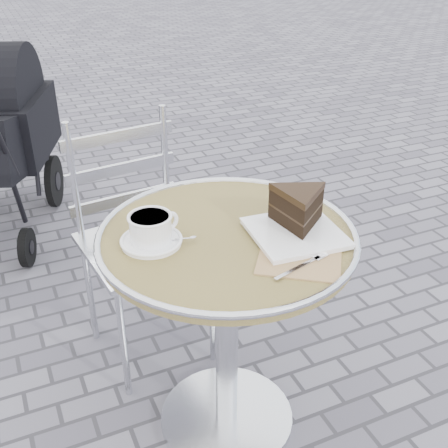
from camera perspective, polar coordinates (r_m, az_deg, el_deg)
name	(u,v)px	position (r m, az deg, el deg)	size (l,w,h in m)	color
ground	(227,420)	(2.01, 0.26, -19.29)	(80.00, 80.00, 0.00)	slate
cafe_table	(227,283)	(1.62, 0.31, -6.04)	(0.72, 0.72, 0.74)	silver
cappuccino_set	(151,231)	(1.49, -7.38, -0.70)	(0.19, 0.16, 0.08)	white
cake_plate_set	(298,213)	(1.53, 7.53, 1.07)	(0.31, 0.37, 0.13)	#A37C59
bistro_chair	(133,213)	(2.03, -9.27, 1.16)	(0.45, 0.45, 0.90)	silver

